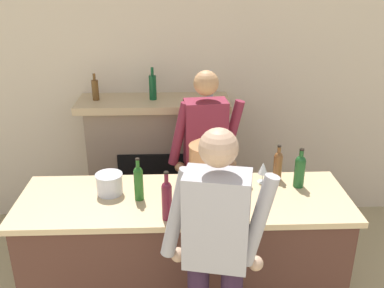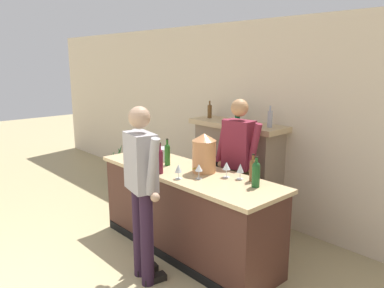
{
  "view_description": "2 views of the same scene",
  "coord_description": "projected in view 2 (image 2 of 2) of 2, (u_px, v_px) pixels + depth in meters",
  "views": [
    {
      "loc": [
        -0.08,
        -0.27,
        2.56
      ],
      "look_at": [
        0.04,
        2.91,
        1.23
      ],
      "focal_mm": 40.0,
      "sensor_mm": 36.0,
      "label": 1
    },
    {
      "loc": [
        3.04,
        -0.24,
        2.21
      ],
      "look_at": [
        -0.08,
        2.6,
        1.27
      ],
      "focal_mm": 35.0,
      "sensor_mm": 36.0,
      "label": 2
    }
  ],
  "objects": [
    {
      "name": "wine_bottle_cabernet_heavy",
      "position": [
        160.0,
        160.0,
        4.13
      ],
      "size": [
        0.07,
        0.07,
        0.35
      ],
      "color": "#5B1627",
      "rests_on": "bar_counter"
    },
    {
      "name": "bar_counter",
      "position": [
        186.0,
        211.0,
        4.37
      ],
      "size": [
        2.43,
        0.77,
        0.98
      ],
      "color": "#482820",
      "rests_on": "ground_plane"
    },
    {
      "name": "ice_bucket_steel",
      "position": [
        162.0,
        154.0,
        4.7
      ],
      "size": [
        0.2,
        0.2,
        0.16
      ],
      "color": "silver",
      "rests_on": "bar_counter"
    },
    {
      "name": "wine_bottle_burgundy_dark",
      "position": [
        256.0,
        173.0,
        3.69
      ],
      "size": [
        0.08,
        0.08,
        0.31
      ],
      "color": "#1B5021",
      "rests_on": "bar_counter"
    },
    {
      "name": "wine_glass_by_dispenser",
      "position": [
        178.0,
        169.0,
        3.95
      ],
      "size": [
        0.08,
        0.08,
        0.16
      ],
      "color": "silver",
      "rests_on": "bar_counter"
    },
    {
      "name": "wine_glass_front_left",
      "position": [
        199.0,
        168.0,
        3.96
      ],
      "size": [
        0.08,
        0.08,
        0.16
      ],
      "color": "silver",
      "rests_on": "bar_counter"
    },
    {
      "name": "fireplace_stone",
      "position": [
        237.0,
        170.0,
        5.31
      ],
      "size": [
        1.44,
        0.52,
        1.69
      ],
      "color": "gray",
      "rests_on": "ground_plane"
    },
    {
      "name": "wall_back_panel",
      "position": [
        267.0,
        123.0,
        5.12
      ],
      "size": [
        12.0,
        0.07,
        2.75
      ],
      "color": "beige",
      "rests_on": "ground_plane"
    },
    {
      "name": "wine_bottle_riesling_slim",
      "position": [
        167.0,
        154.0,
        4.46
      ],
      "size": [
        0.07,
        0.07,
        0.33
      ],
      "color": "#20571B",
      "rests_on": "bar_counter"
    },
    {
      "name": "person_customer",
      "position": [
        142.0,
        187.0,
        3.66
      ],
      "size": [
        0.65,
        0.36,
        1.8
      ],
      "color": "#2B192D",
      "rests_on": "ground_plane"
    },
    {
      "name": "wine_bottle_port_short",
      "position": [
        253.0,
        169.0,
        3.88
      ],
      "size": [
        0.07,
        0.07,
        0.29
      ],
      "color": "brown",
      "rests_on": "bar_counter"
    },
    {
      "name": "copper_dispenser",
      "position": [
        204.0,
        153.0,
        4.17
      ],
      "size": [
        0.27,
        0.31,
        0.44
      ],
      "color": "#BF7E4E",
      "rests_on": "bar_counter"
    },
    {
      "name": "person_bartender",
      "position": [
        238.0,
        164.0,
        4.56
      ],
      "size": [
        0.66,
        0.33,
        1.77
      ],
      "color": "#4E472F",
      "rests_on": "ground_plane"
    },
    {
      "name": "wine_glass_back_row",
      "position": [
        226.0,
        166.0,
        4.0
      ],
      "size": [
        0.08,
        0.08,
        0.17
      ],
      "color": "silver",
      "rests_on": "bar_counter"
    },
    {
      "name": "potted_plant_corner",
      "position": [
        119.0,
        164.0,
        6.98
      ],
      "size": [
        0.45,
        0.44,
        0.7
      ],
      "color": "#524B46",
      "rests_on": "ground_plane"
    },
    {
      "name": "wine_glass_near_bucket",
      "position": [
        240.0,
        169.0,
        3.94
      ],
      "size": [
        0.08,
        0.08,
        0.17
      ],
      "color": "silver",
      "rests_on": "bar_counter"
    }
  ]
}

